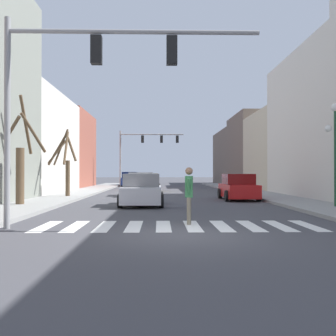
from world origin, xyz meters
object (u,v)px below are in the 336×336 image
at_px(traffic_signal_near, 83,74).
at_px(car_parked_right_near, 130,179).
at_px(street_tree_left_near, 65,162).
at_px(car_driving_toward_lane, 142,191).
at_px(car_parked_right_mid, 149,183).
at_px(street_tree_left_far, 20,162).
at_px(car_parked_left_near, 142,185).
at_px(pedestrian_near_right_corner, 189,190).
at_px(street_lamp_right_corner, 335,134).
at_px(car_parked_right_far, 238,188).
at_px(traffic_signal_far, 144,145).

xyz_separation_m(traffic_signal_near, car_parked_right_near, (-1.31, 35.80, -3.78)).
xyz_separation_m(traffic_signal_near, street_tree_left_near, (-3.71, 13.39, -2.27)).
relative_size(car_driving_toward_lane, street_tree_left_near, 0.96).
xyz_separation_m(car_parked_right_mid, street_tree_left_far, (-5.74, -15.27, 1.42)).
distance_m(car_parked_right_mid, street_tree_left_far, 16.37).
bearing_deg(car_parked_right_mid, car_parked_left_near, -3.19).
bearing_deg(pedestrian_near_right_corner, car_parked_right_mid, -168.42).
bearing_deg(street_lamp_right_corner, car_parked_left_near, 130.01).
height_order(car_driving_toward_lane, street_tree_left_far, street_tree_left_far).
xyz_separation_m(street_lamp_right_corner, pedestrian_near_right_corner, (-6.86, -4.66, -2.30)).
bearing_deg(traffic_signal_near, street_lamp_right_corner, 29.07).
distance_m(traffic_signal_near, car_parked_right_mid, 22.97).
xyz_separation_m(traffic_signal_near, street_lamp_right_corner, (10.07, 5.60, -1.19)).
relative_size(car_parked_right_near, pedestrian_near_right_corner, 2.59).
relative_size(car_parked_right_mid, street_tree_left_near, 0.99).
bearing_deg(car_parked_right_far, street_tree_left_far, 111.55).
bearing_deg(street_tree_left_far, car_parked_right_far, 21.55).
distance_m(car_driving_toward_lane, pedestrian_near_right_corner, 7.22).
distance_m(car_driving_toward_lane, street_tree_left_far, 6.00).
bearing_deg(car_parked_right_near, street_tree_left_near, 173.88).
bearing_deg(car_parked_right_mid, pedestrian_near_right_corner, 4.95).
bearing_deg(car_parked_right_near, pedestrian_near_right_corner, -172.62).
bearing_deg(car_parked_right_mid, traffic_signal_near, -3.37).
relative_size(pedestrian_near_right_corner, street_tree_left_far, 0.35).
relative_size(traffic_signal_far, car_parked_left_near, 1.61).
xyz_separation_m(traffic_signal_near, car_driving_toward_lane, (1.39, 7.92, -3.82)).
xyz_separation_m(car_parked_left_near, street_tree_left_near, (-4.70, -3.02, 1.53)).
relative_size(car_driving_toward_lane, pedestrian_near_right_corner, 2.27).
bearing_deg(street_lamp_right_corner, car_driving_toward_lane, 165.02).
relative_size(traffic_signal_near, street_lamp_right_corner, 1.65).
height_order(street_lamp_right_corner, street_tree_left_far, street_tree_left_far).
distance_m(traffic_signal_near, car_parked_right_near, 36.02).
bearing_deg(car_parked_left_near, car_parked_right_near, -173.25).
height_order(car_parked_right_near, street_tree_left_near, street_tree_left_near).
height_order(car_parked_right_far, street_tree_left_far, street_tree_left_far).
relative_size(traffic_signal_far, street_tree_left_far, 1.41).
relative_size(street_lamp_right_corner, car_parked_right_mid, 1.08).
height_order(car_parked_right_far, car_parked_right_mid, same).
bearing_deg(car_parked_right_far, car_parked_left_near, 52.73).
distance_m(traffic_signal_far, car_parked_right_near, 4.95).
bearing_deg(traffic_signal_near, street_tree_left_far, 120.97).
xyz_separation_m(car_parked_right_far, car_parked_right_mid, (-5.67, 10.77, -0.00)).
bearing_deg(street_lamp_right_corner, street_tree_left_near, 150.51).
xyz_separation_m(street_lamp_right_corner, car_parked_right_mid, (-8.74, 17.01, -2.64)).
xyz_separation_m(traffic_signal_far, car_parked_right_far, (6.51, -21.67, -4.06)).
relative_size(traffic_signal_far, car_parked_right_far, 1.76).
bearing_deg(traffic_signal_near, car_parked_left_near, 86.56).
relative_size(car_parked_right_far, car_parked_right_near, 0.88).
xyz_separation_m(traffic_signal_far, car_parked_right_mid, (0.85, -10.90, -4.06)).
distance_m(traffic_signal_near, traffic_signal_far, 33.51).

